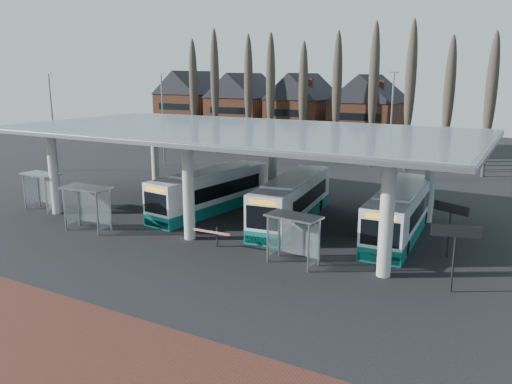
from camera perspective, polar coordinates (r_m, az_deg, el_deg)
The scene contains 16 objects.
ground at distance 29.31m, azimuth -10.48°, elevation -6.60°, with size 140.00×140.00×0.00m, color black.
station_canopy at distance 34.37m, azimuth -2.32°, elevation 6.26°, with size 32.00×16.00×6.34m.
poplar_row at distance 56.96m, azimuth 11.22°, elevation 11.85°, with size 45.10×1.10×14.50m.
townhouse_row at distance 73.35m, azimuth 1.97°, elevation 10.09°, with size 36.80×10.30×12.25m.
lamp_post_a at distance 56.23m, azimuth -10.60°, elevation 8.35°, with size 0.80×0.16×10.17m.
lamp_post_b at distance 48.75m, azimuth 15.18°, elevation 7.42°, with size 0.80×0.16×10.17m.
lamp_post_d at distance 56.35m, azimuth -22.23°, elevation 7.62°, with size 0.80×0.16×10.17m.
bus_1 at distance 37.04m, azimuth -5.10°, elevation 0.07°, with size 3.57×11.29×3.08m.
bus_2 at distance 34.24m, azimuth 4.19°, elevation -0.97°, with size 3.80×11.41×3.11m.
bus_3 at distance 32.42m, azimuth 16.14°, elevation -2.30°, with size 2.92×11.21×3.09m.
shelter_0 at distance 40.34m, azimuth -23.17°, elevation 0.94°, with size 3.04×1.61×2.77m.
shelter_1 at distance 33.86m, azimuth -18.61°, elevation -0.69°, with size 3.24×1.84×2.89m.
shelter_2 at distance 26.46m, azimuth 4.45°, elevation -4.13°, with size 3.02×1.73×2.68m.
info_sign_0 at distance 24.36m, azimuth 21.87°, elevation -4.72°, with size 2.12×0.70×3.23m.
info_sign_1 at distance 29.07m, azimuth 21.38°, elevation -2.18°, with size 1.91×0.97×3.06m.
barrier at distance 28.97m, azimuth -4.95°, elevation -4.71°, with size 2.42×0.70×1.21m.
Camera 1 is at (17.89, -21.07, 9.77)m, focal length 35.00 mm.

